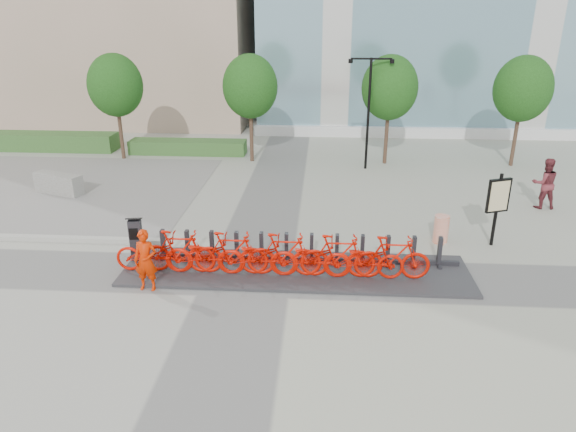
# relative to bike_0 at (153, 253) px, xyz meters

# --- Properties ---
(ground) EXTENTS (120.00, 120.00, 0.00)m
(ground) POSITION_rel_bike_0_xyz_m (2.60, 0.05, -0.63)
(ground) COLOR #9B9E8A
(gravel_patch) EXTENTS (14.00, 14.00, 0.00)m
(gravel_patch) POSITION_rel_bike_0_xyz_m (-7.40, 7.05, -0.62)
(gravel_patch) COLOR #57534B
(gravel_patch) RESTS_ON ground
(hedge_a) EXTENTS (10.00, 1.40, 0.90)m
(hedge_a) POSITION_rel_bike_0_xyz_m (-11.40, 13.55, -0.18)
(hedge_a) COLOR #244619
(hedge_a) RESTS_ON ground
(hedge_b) EXTENTS (6.00, 1.20, 0.70)m
(hedge_b) POSITION_rel_bike_0_xyz_m (-2.40, 13.25, -0.28)
(hedge_b) COLOR #244619
(hedge_b) RESTS_ON ground
(tree_0) EXTENTS (2.60, 2.60, 5.10)m
(tree_0) POSITION_rel_bike_0_xyz_m (-5.40, 12.05, 2.96)
(tree_0) COLOR brown
(tree_0) RESTS_ON ground
(tree_1) EXTENTS (2.60, 2.60, 5.10)m
(tree_1) POSITION_rel_bike_0_xyz_m (1.10, 12.05, 2.96)
(tree_1) COLOR brown
(tree_1) RESTS_ON ground
(tree_2) EXTENTS (2.60, 2.60, 5.10)m
(tree_2) POSITION_rel_bike_0_xyz_m (7.60, 12.05, 2.96)
(tree_2) COLOR brown
(tree_2) RESTS_ON ground
(tree_3) EXTENTS (2.60, 2.60, 5.10)m
(tree_3) POSITION_rel_bike_0_xyz_m (13.60, 12.05, 2.96)
(tree_3) COLOR brown
(tree_3) RESTS_ON ground
(streetlamp) EXTENTS (2.00, 0.20, 5.00)m
(streetlamp) POSITION_rel_bike_0_xyz_m (6.60, 11.05, 2.51)
(streetlamp) COLOR black
(streetlamp) RESTS_ON ground
(dock_pad) EXTENTS (9.60, 2.40, 0.08)m
(dock_pad) POSITION_rel_bike_0_xyz_m (3.90, 0.35, -0.59)
(dock_pad) COLOR #303033
(dock_pad) RESTS_ON ground
(dock_rail_posts) EXTENTS (8.02, 0.50, 0.85)m
(dock_rail_posts) POSITION_rel_bike_0_xyz_m (3.96, 0.82, -0.12)
(dock_rail_posts) COLOR black
(dock_rail_posts) RESTS_ON dock_pad
(bike_0) EXTENTS (2.08, 0.73, 1.09)m
(bike_0) POSITION_rel_bike_0_xyz_m (0.00, 0.00, 0.00)
(bike_0) COLOR red
(bike_0) RESTS_ON dock_pad
(bike_1) EXTENTS (2.02, 0.57, 1.21)m
(bike_1) POSITION_rel_bike_0_xyz_m (0.72, 0.00, 0.06)
(bike_1) COLOR red
(bike_1) RESTS_ON dock_pad
(bike_2) EXTENTS (2.08, 0.73, 1.09)m
(bike_2) POSITION_rel_bike_0_xyz_m (1.44, 0.00, 0.00)
(bike_2) COLOR red
(bike_2) RESTS_ON dock_pad
(bike_3) EXTENTS (2.02, 0.57, 1.21)m
(bike_3) POSITION_rel_bike_0_xyz_m (2.16, 0.00, 0.06)
(bike_3) COLOR red
(bike_3) RESTS_ON dock_pad
(bike_4) EXTENTS (2.08, 0.73, 1.09)m
(bike_4) POSITION_rel_bike_0_xyz_m (2.88, 0.00, 0.00)
(bike_4) COLOR red
(bike_4) RESTS_ON dock_pad
(bike_5) EXTENTS (2.02, 0.57, 1.21)m
(bike_5) POSITION_rel_bike_0_xyz_m (3.60, 0.00, 0.06)
(bike_5) COLOR red
(bike_5) RESTS_ON dock_pad
(bike_6) EXTENTS (2.08, 0.73, 1.09)m
(bike_6) POSITION_rel_bike_0_xyz_m (4.32, 0.00, 0.00)
(bike_6) COLOR red
(bike_6) RESTS_ON dock_pad
(bike_7) EXTENTS (2.02, 0.57, 1.21)m
(bike_7) POSITION_rel_bike_0_xyz_m (5.04, 0.00, 0.06)
(bike_7) COLOR red
(bike_7) RESTS_ON dock_pad
(bike_8) EXTENTS (2.08, 0.73, 1.09)m
(bike_8) POSITION_rel_bike_0_xyz_m (5.76, 0.00, 0.00)
(bike_8) COLOR red
(bike_8) RESTS_ON dock_pad
(bike_9) EXTENTS (2.02, 0.57, 1.21)m
(bike_9) POSITION_rel_bike_0_xyz_m (6.48, 0.00, 0.06)
(bike_9) COLOR red
(bike_9) RESTS_ON dock_pad
(kiosk) EXTENTS (0.46, 0.40, 1.34)m
(kiosk) POSITION_rel_bike_0_xyz_m (-0.71, 0.69, 0.09)
(kiosk) COLOR black
(kiosk) RESTS_ON dock_pad
(worker_red) EXTENTS (0.62, 0.42, 1.66)m
(worker_red) POSITION_rel_bike_0_xyz_m (0.11, -0.88, 0.20)
(worker_red) COLOR red
(worker_red) RESTS_ON ground
(pedestrian) EXTENTS (0.92, 0.72, 1.89)m
(pedestrian) POSITION_rel_bike_0_xyz_m (12.75, 6.14, 0.32)
(pedestrian) COLOR maroon
(pedestrian) RESTS_ON ground
(construction_barrel) EXTENTS (0.49, 0.49, 0.89)m
(construction_barrel) POSITION_rel_bike_0_xyz_m (8.34, 2.69, -0.18)
(construction_barrel) COLOR #D53200
(construction_barrel) RESTS_ON ground
(jersey_barrier) EXTENTS (2.18, 1.25, 0.81)m
(jersey_barrier) POSITION_rel_bike_0_xyz_m (-5.97, 6.53, -0.22)
(jersey_barrier) COLOR #9D9D9D
(jersey_barrier) RESTS_ON ground
(map_sign) EXTENTS (0.74, 0.38, 2.31)m
(map_sign) POSITION_rel_bike_0_xyz_m (9.90, 2.58, 0.90)
(map_sign) COLOR black
(map_sign) RESTS_ON ground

